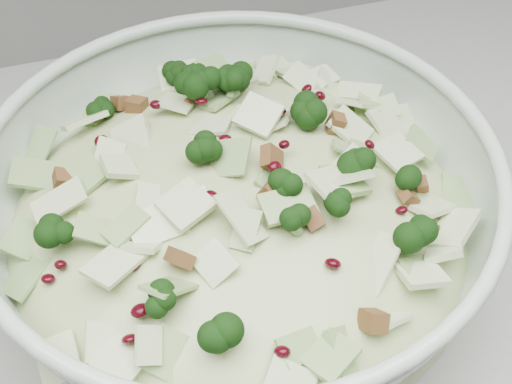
% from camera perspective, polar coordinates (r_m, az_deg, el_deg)
% --- Properties ---
extents(mixing_bowl, '(0.44, 0.44, 0.15)m').
position_cam_1_polar(mixing_bowl, '(0.53, -1.39, -2.72)').
color(mixing_bowl, '#B8CABB').
rests_on(mixing_bowl, counter).
extents(salad, '(0.47, 0.47, 0.15)m').
position_cam_1_polar(salad, '(0.52, -1.44, -0.96)').
color(salad, '#C6D18F').
rests_on(salad, mixing_bowl).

